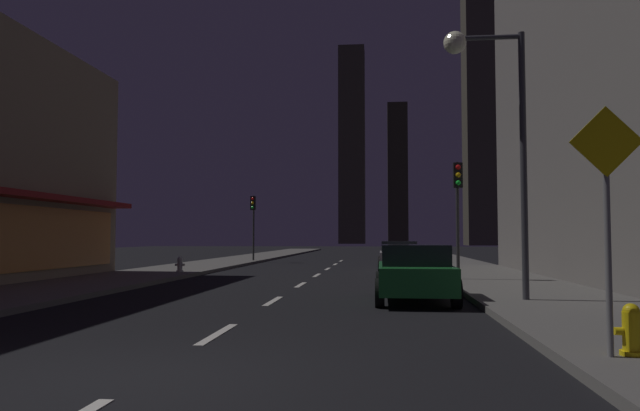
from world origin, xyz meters
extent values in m
cube|color=black|center=(0.00, 32.00, -0.05)|extent=(78.00, 136.00, 0.10)
cube|color=#605E59|center=(7.00, 32.00, 0.07)|extent=(4.00, 76.00, 0.15)
cube|color=#605E59|center=(-7.00, 32.00, 0.07)|extent=(4.00, 76.00, 0.15)
cube|color=silver|center=(0.00, 3.20, 0.01)|extent=(0.16, 2.20, 0.01)
cube|color=silver|center=(0.00, 8.40, 0.01)|extent=(0.16, 2.20, 0.01)
cube|color=silver|center=(0.00, 13.60, 0.01)|extent=(0.16, 2.20, 0.01)
cube|color=silver|center=(0.00, 18.80, 0.01)|extent=(0.16, 2.20, 0.01)
cube|color=silver|center=(0.00, 24.00, 0.01)|extent=(0.16, 2.20, 0.01)
cube|color=silver|center=(0.00, 29.20, 0.01)|extent=(0.16, 2.20, 0.01)
cube|color=silver|center=(0.00, 34.40, 0.01)|extent=(0.16, 2.20, 0.01)
cube|color=#413E31|center=(-4.56, 144.91, 25.22)|extent=(6.61, 6.74, 50.44)
cube|color=#322F25|center=(7.16, 149.49, 18.30)|extent=(5.17, 6.01, 36.60)
cube|color=#4B4738|center=(23.05, 117.37, 31.52)|extent=(6.04, 8.27, 63.04)
cube|color=#474435|center=(31.96, 131.66, 26.49)|extent=(7.66, 8.95, 52.98)
cube|color=#1E722D|center=(3.60, 8.72, 0.61)|extent=(1.80, 4.20, 0.65)
cube|color=black|center=(3.60, 8.52, 1.17)|extent=(1.64, 2.00, 0.55)
cylinder|color=black|center=(2.72, 10.12, 0.34)|extent=(0.22, 0.68, 0.68)
cylinder|color=black|center=(4.48, 10.12, 0.34)|extent=(0.22, 0.68, 0.68)
cylinder|color=black|center=(2.72, 7.32, 0.34)|extent=(0.22, 0.68, 0.68)
cylinder|color=black|center=(4.48, 7.32, 0.34)|extent=(0.22, 0.68, 0.68)
sphere|color=white|center=(3.05, 10.77, 0.67)|extent=(0.18, 0.18, 0.18)
sphere|color=white|center=(4.15, 10.77, 0.67)|extent=(0.18, 0.18, 0.18)
cube|color=silver|center=(3.60, 22.33, 0.61)|extent=(1.80, 4.20, 0.65)
cube|color=black|center=(3.60, 22.13, 1.17)|extent=(1.64, 2.00, 0.55)
cylinder|color=black|center=(2.72, 23.73, 0.34)|extent=(0.22, 0.68, 0.68)
cylinder|color=black|center=(4.48, 23.73, 0.34)|extent=(0.22, 0.68, 0.68)
cylinder|color=black|center=(2.72, 20.93, 0.34)|extent=(0.22, 0.68, 0.68)
cylinder|color=black|center=(4.48, 20.93, 0.34)|extent=(0.22, 0.68, 0.68)
sphere|color=white|center=(3.05, 24.38, 0.67)|extent=(0.18, 0.18, 0.18)
sphere|color=white|center=(4.15, 24.38, 0.67)|extent=(0.18, 0.18, 0.18)
cylinder|color=yellow|center=(5.90, 1.22, 0.43)|extent=(0.22, 0.22, 0.55)
sphere|color=yellow|center=(5.90, 1.22, 0.70)|extent=(0.21, 0.21, 0.21)
cylinder|color=yellow|center=(5.90, 1.22, 0.18)|extent=(0.30, 0.30, 0.06)
cylinder|color=yellow|center=(5.74, 1.22, 0.45)|extent=(0.10, 0.10, 0.10)
cylinder|color=#B2B2B2|center=(-5.90, 18.32, 0.43)|extent=(0.22, 0.22, 0.55)
sphere|color=#B2B2B2|center=(-5.90, 18.32, 0.70)|extent=(0.21, 0.21, 0.21)
cylinder|color=#B2B2B2|center=(-5.90, 18.32, 0.18)|extent=(0.30, 0.30, 0.06)
cylinder|color=#B2B2B2|center=(-6.06, 18.32, 0.45)|extent=(0.10, 0.10, 0.10)
cylinder|color=#B2B2B2|center=(-5.74, 18.32, 0.45)|extent=(0.10, 0.10, 0.10)
cylinder|color=#2D2D2D|center=(5.50, 15.04, 2.25)|extent=(0.12, 0.12, 4.20)
cube|color=black|center=(5.50, 14.84, 3.85)|extent=(0.32, 0.24, 0.90)
sphere|color=red|center=(5.50, 14.71, 4.13)|extent=(0.18, 0.18, 0.18)
sphere|color=#F2B20C|center=(5.50, 14.71, 3.85)|extent=(0.18, 0.18, 0.18)
sphere|color=#19D833|center=(5.50, 14.71, 3.57)|extent=(0.18, 0.18, 0.18)
cylinder|color=#2D2D2D|center=(-5.50, 31.36, 2.25)|extent=(0.12, 0.12, 4.20)
cube|color=black|center=(-5.50, 31.16, 3.85)|extent=(0.32, 0.24, 0.90)
sphere|color=red|center=(-5.50, 31.03, 4.13)|extent=(0.18, 0.18, 0.18)
sphere|color=#F2B20C|center=(-5.50, 31.03, 3.85)|extent=(0.18, 0.18, 0.18)
sphere|color=#19D833|center=(-5.50, 31.03, 3.57)|extent=(0.18, 0.18, 0.18)
cylinder|color=#38383D|center=(6.20, 8.02, 3.40)|extent=(0.16, 0.16, 6.50)
cylinder|color=#38383D|center=(5.40, 8.02, 6.55)|extent=(1.60, 0.12, 0.12)
sphere|color=#FCF7CC|center=(4.60, 8.02, 6.45)|extent=(0.56, 0.56, 0.56)
cylinder|color=slate|center=(5.60, 1.11, 1.35)|extent=(0.08, 0.08, 2.40)
cube|color=yellow|center=(5.60, 1.08, 2.85)|extent=(0.91, 0.03, 0.91)
camera|label=1|loc=(2.76, -6.73, 1.64)|focal=33.43mm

